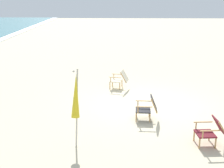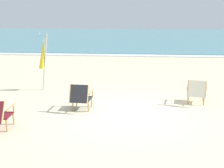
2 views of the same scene
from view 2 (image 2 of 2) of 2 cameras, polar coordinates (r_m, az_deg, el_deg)
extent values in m
plane|color=beige|center=(7.51, 2.97, -6.37)|extent=(80.00, 80.00, 0.00)
cube|color=teal|center=(38.90, 4.97, 10.49)|extent=(80.00, 40.00, 0.10)
cube|color=white|center=(18.70, 4.46, 6.27)|extent=(80.00, 1.10, 0.06)
cube|color=beige|center=(8.74, 17.88, -1.85)|extent=(0.61, 0.58, 0.04)
cube|color=beige|center=(8.33, 18.01, -1.03)|extent=(0.54, 0.38, 0.47)
cylinder|color=tan|center=(8.99, 16.31, -2.35)|extent=(0.04, 0.04, 0.32)
cylinder|color=tan|center=(9.00, 19.29, -2.56)|extent=(0.04, 0.04, 0.32)
cylinder|color=tan|center=(8.58, 16.24, -3.15)|extent=(0.04, 0.04, 0.32)
cylinder|color=tan|center=(8.59, 19.36, -3.37)|extent=(0.04, 0.04, 0.32)
cube|color=tan|center=(8.66, 16.15, -0.35)|extent=(0.14, 0.52, 0.02)
cylinder|color=tan|center=(8.87, 16.13, -0.74)|extent=(0.04, 0.04, 0.22)
cube|color=tan|center=(8.68, 19.84, -0.62)|extent=(0.14, 0.52, 0.02)
cylinder|color=tan|center=(8.89, 19.73, -1.00)|extent=(0.04, 0.04, 0.22)
cylinder|color=tan|center=(8.32, 16.26, -0.90)|extent=(0.10, 0.29, 0.47)
cylinder|color=tan|center=(8.34, 19.75, -1.16)|extent=(0.10, 0.29, 0.47)
cube|color=#28282D|center=(7.80, -6.50, -3.14)|extent=(0.55, 0.51, 0.04)
cube|color=#28282D|center=(7.42, -7.21, -2.15)|extent=(0.51, 0.26, 0.49)
cylinder|color=tan|center=(8.11, -7.68, -3.68)|extent=(0.04, 0.04, 0.32)
cylinder|color=tan|center=(8.00, -4.45, -3.86)|extent=(0.04, 0.04, 0.32)
cylinder|color=tan|center=(7.72, -8.56, -4.66)|extent=(0.04, 0.04, 0.32)
cylinder|color=tan|center=(7.60, -5.17, -4.86)|extent=(0.04, 0.04, 0.32)
cube|color=tan|center=(7.80, -8.57, -1.54)|extent=(0.06, 0.53, 0.02)
cylinder|color=tan|center=(8.00, -8.16, -1.93)|extent=(0.04, 0.04, 0.22)
cube|color=tan|center=(7.66, -4.56, -1.72)|extent=(0.06, 0.53, 0.02)
cylinder|color=tan|center=(7.86, -4.24, -2.12)|extent=(0.04, 0.04, 0.22)
cylinder|color=tan|center=(7.49, -9.09, -2.06)|extent=(0.05, 0.24, 0.50)
cylinder|color=tan|center=(7.36, -5.30, -2.24)|extent=(0.05, 0.24, 0.50)
cube|color=maroon|center=(7.00, -23.17, -6.33)|extent=(0.56, 0.52, 0.04)
cylinder|color=tan|center=(7.15, -20.63, -7.02)|extent=(0.04, 0.04, 0.32)
cylinder|color=tan|center=(6.79, -21.94, -8.32)|extent=(0.04, 0.04, 0.32)
cube|color=tan|center=(6.81, -21.26, -4.76)|extent=(0.08, 0.53, 0.02)
cylinder|color=tan|center=(7.01, -20.62, -5.12)|extent=(0.04, 0.04, 0.22)
cylinder|color=tan|center=(6.51, -22.62, -5.75)|extent=(0.06, 0.31, 0.46)
cylinder|color=#B7B2A8|center=(9.89, -14.40, 4.52)|extent=(0.34, 0.11, 2.09)
cone|color=yellow|center=(9.87, -14.79, 6.61)|extent=(0.42, 0.29, 1.17)
sphere|color=#B7B2A8|center=(9.86, -15.52, 10.51)|extent=(0.06, 0.06, 0.06)
camera|label=1|loc=(13.73, -50.54, 14.93)|focal=50.00mm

